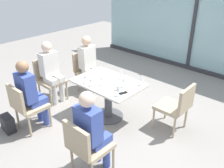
{
  "coord_description": "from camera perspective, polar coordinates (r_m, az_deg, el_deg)",
  "views": [
    {
      "loc": [
        2.63,
        -2.77,
        2.6
      ],
      "look_at": [
        0.0,
        0.1,
        0.65
      ],
      "focal_mm": 38.76,
      "sensor_mm": 36.0,
      "label": 1
    }
  ],
  "objects": [
    {
      "name": "coffee_cup",
      "position": [
        3.95,
        1.24,
        -0.95
      ],
      "size": [
        0.08,
        0.08,
        0.09
      ],
      "primitive_type": "cylinder",
      "color": "white",
      "rests_on": "dining_table_main"
    },
    {
      "name": "wine_glass_4",
      "position": [
        3.74,
        1.6,
        -1.07
      ],
      "size": [
        0.07,
        0.07,
        0.18
      ],
      "color": "silver",
      "rests_on": "dining_table_main"
    },
    {
      "name": "window_wall_backdrop",
      "position": [
        6.67,
        18.78,
        13.19
      ],
      "size": [
        5.71,
        0.1,
        2.7
      ],
      "color": "#8DB7BC",
      "rests_on": "ground_plane"
    },
    {
      "name": "chair_far_left",
      "position": [
        5.39,
        -6.1,
        3.43
      ],
      "size": [
        0.5,
        0.46,
        0.87
      ],
      "color": "tan",
      "rests_on": "ground_plane"
    },
    {
      "name": "wine_glass_5",
      "position": [
        4.02,
        2.79,
        0.95
      ],
      "size": [
        0.07,
        0.07,
        0.18
      ],
      "color": "silver",
      "rests_on": "dining_table_main"
    },
    {
      "name": "chair_side_end",
      "position": [
        5.16,
        -14.64,
        1.6
      ],
      "size": [
        0.5,
        0.46,
        0.87
      ],
      "color": "tan",
      "rests_on": "ground_plane"
    },
    {
      "name": "person_front_left",
      "position": [
        4.22,
        -18.73,
        -1.68
      ],
      "size": [
        0.34,
        0.39,
        1.26
      ],
      "color": "#384C9E",
      "rests_on": "ground_plane"
    },
    {
      "name": "chair_front_left",
      "position": [
        4.28,
        -19.59,
        -4.58
      ],
      "size": [
        0.46,
        0.5,
        0.87
      ],
      "color": "tan",
      "rests_on": "ground_plane"
    },
    {
      "name": "wine_glass_0",
      "position": [
        4.12,
        7.03,
        1.41
      ],
      "size": [
        0.07,
        0.07,
        0.18
      ],
      "color": "silver",
      "rests_on": "dining_table_main"
    },
    {
      "name": "wine_glass_2",
      "position": [
        4.29,
        2.15,
        2.65
      ],
      "size": [
        0.07,
        0.07,
        0.18
      ],
      "color": "silver",
      "rests_on": "dining_table_main"
    },
    {
      "name": "chair_far_right",
      "position": [
        4.15,
        15.05,
        -4.85
      ],
      "size": [
        0.5,
        0.46,
        0.87
      ],
      "color": "tan",
      "rests_on": "ground_plane"
    },
    {
      "name": "person_far_left",
      "position": [
        5.23,
        -5.4,
        5.17
      ],
      "size": [
        0.39,
        0.34,
        1.26
      ],
      "color": "silver",
      "rests_on": "ground_plane"
    },
    {
      "name": "chair_front_right",
      "position": [
        3.23,
        -6.05,
        -14.18
      ],
      "size": [
        0.46,
        0.5,
        0.87
      ],
      "color": "tan",
      "rests_on": "ground_plane"
    },
    {
      "name": "wine_glass_1",
      "position": [
        4.19,
        -6.24,
        1.9
      ],
      "size": [
        0.07,
        0.07,
        0.18
      ],
      "color": "silver",
      "rests_on": "dining_table_main"
    },
    {
      "name": "cell_phone_on_table",
      "position": [
        3.89,
        2.66,
        -2.13
      ],
      "size": [
        0.11,
        0.16,
        0.01
      ],
      "primitive_type": "cube",
      "rotation": [
        0.0,
        0.0,
        -0.33
      ],
      "color": "black",
      "rests_on": "dining_table_main"
    },
    {
      "name": "wine_glass_6",
      "position": [
        4.09,
        -2.32,
        1.44
      ],
      "size": [
        0.07,
        0.07,
        0.18
      ],
      "color": "silver",
      "rests_on": "dining_table_main"
    },
    {
      "name": "wine_glass_3",
      "position": [
        4.06,
        -4.87,
        1.17
      ],
      "size": [
        0.07,
        0.07,
        0.18
      ],
      "color": "silver",
      "rests_on": "dining_table_main"
    },
    {
      "name": "dining_table_main",
      "position": [
        4.35,
        -0.89,
        -1.83
      ],
      "size": [
        1.21,
        0.82,
        0.73
      ],
      "color": "silver",
      "rests_on": "ground_plane"
    },
    {
      "name": "handbag_0",
      "position": [
        4.56,
        -23.37,
        -8.54
      ],
      "size": [
        0.31,
        0.19,
        0.28
      ],
      "primitive_type": "cube",
      "rotation": [
        0.0,
        0.0,
        -0.09
      ],
      "color": "#232328",
      "rests_on": "ground_plane"
    },
    {
      "name": "person_side_end",
      "position": [
        4.99,
        -14.2,
        3.37
      ],
      "size": [
        0.39,
        0.34,
        1.26
      ],
      "color": "silver",
      "rests_on": "ground_plane"
    },
    {
      "name": "person_front_right",
      "position": [
        3.16,
        -4.73,
        -10.46
      ],
      "size": [
        0.34,
        0.39,
        1.26
      ],
      "color": "#384C9E",
      "rests_on": "ground_plane"
    },
    {
      "name": "ground_plane",
      "position": [
        4.62,
        -0.84,
        -7.64
      ],
      "size": [
        12.0,
        12.0,
        0.0
      ],
      "primitive_type": "plane",
      "color": "gray"
    }
  ]
}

